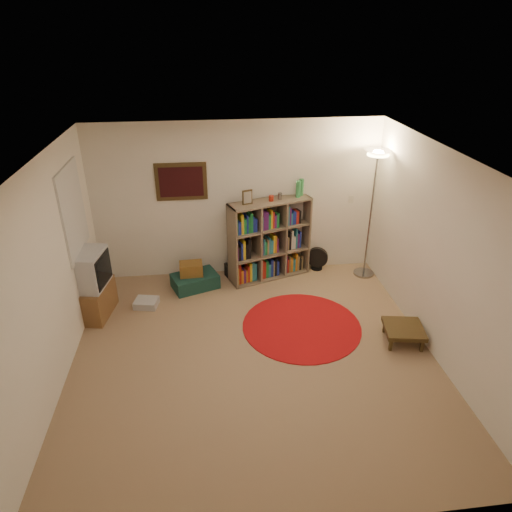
{
  "coord_description": "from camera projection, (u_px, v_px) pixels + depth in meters",
  "views": [
    {
      "loc": [
        -0.51,
        -4.53,
        3.74
      ],
      "look_at": [
        0.1,
        0.6,
        1.1
      ],
      "focal_mm": 32.0,
      "sensor_mm": 36.0,
      "label": 1
    }
  ],
  "objects": [
    {
      "name": "red_rug",
      "position": [
        302.0,
        326.0,
        6.31
      ],
      "size": [
        1.64,
        1.64,
        0.01
      ],
      "color": "#990B0E",
      "rests_on": "ground"
    },
    {
      "name": "dvd_box",
      "position": [
        146.0,
        303.0,
        6.74
      ],
      "size": [
        0.38,
        0.33,
        0.11
      ],
      "rotation": [
        0.0,
        0.0,
        -0.21
      ],
      "color": "#B9B9BE",
      "rests_on": "ground"
    },
    {
      "name": "paper_towel",
      "position": [
        247.0,
        266.0,
        7.62
      ],
      "size": [
        0.16,
        0.16,
        0.26
      ],
      "rotation": [
        0.0,
        0.0,
        -0.31
      ],
      "color": "silver",
      "rests_on": "ground"
    },
    {
      "name": "floor_fan",
      "position": [
        317.0,
        259.0,
        7.69
      ],
      "size": [
        0.36,
        0.24,
        0.41
      ],
      "rotation": [
        0.0,
        0.0,
        -0.32
      ],
      "color": "black",
      "rests_on": "ground"
    },
    {
      "name": "suitcase",
      "position": [
        195.0,
        281.0,
        7.2
      ],
      "size": [
        0.8,
        0.65,
        0.22
      ],
      "rotation": [
        0.0,
        0.0,
        0.35
      ],
      "color": "#13362F",
      "rests_on": "ground"
    },
    {
      "name": "tv_stand",
      "position": [
        90.0,
        285.0,
        6.36
      ],
      "size": [
        0.59,
        0.76,
        1.0
      ],
      "rotation": [
        0.0,
        0.0,
        -0.18
      ],
      "color": "brown",
      "rests_on": "ground"
    },
    {
      "name": "side_table",
      "position": [
        404.0,
        329.0,
        5.93
      ],
      "size": [
        0.57,
        0.57,
        0.23
      ],
      "rotation": [
        0.0,
        0.0,
        -0.17
      ],
      "color": "#372813",
      "rests_on": "ground"
    },
    {
      "name": "bookshelf",
      "position": [
        268.0,
        241.0,
        7.29
      ],
      "size": [
        1.37,
        0.78,
        1.58
      ],
      "rotation": [
        0.0,
        0.0,
        0.33
      ],
      "color": "brown",
      "rests_on": "ground"
    },
    {
      "name": "wicker_basket",
      "position": [
        191.0,
        269.0,
        7.12
      ],
      "size": [
        0.37,
        0.27,
        0.2
      ],
      "rotation": [
        0.0,
        0.0,
        0.04
      ],
      "color": "brown",
      "rests_on": "suitcase"
    },
    {
      "name": "floor_lamp",
      "position": [
        376.0,
        173.0,
        6.85
      ],
      "size": [
        0.43,
        0.43,
        2.09
      ],
      "rotation": [
        0.0,
        0.0,
        -0.07
      ],
      "color": "gray",
      "rests_on": "ground"
    },
    {
      "name": "duffel_bag",
      "position": [
        236.0,
        270.0,
        7.52
      ],
      "size": [
        0.4,
        0.36,
        0.22
      ],
      "rotation": [
        0.0,
        0.0,
        0.36
      ],
      "color": "black",
      "rests_on": "ground"
    },
    {
      "name": "room",
      "position": [
        248.0,
        266.0,
        5.23
      ],
      "size": [
        4.54,
        4.54,
        2.54
      ],
      "color": "#8F7154",
      "rests_on": "ground"
    }
  ]
}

